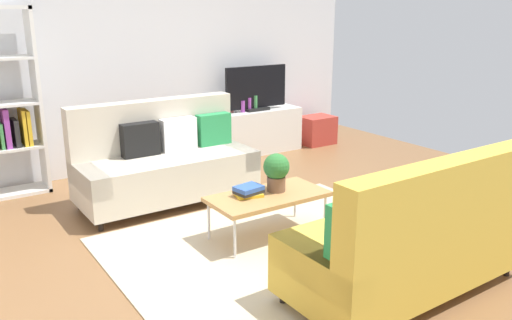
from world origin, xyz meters
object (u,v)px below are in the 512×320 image
Objects in this scene: table_book_0 at (249,194)px; bottle_2 at (255,103)px; couch_green at (411,239)px; vase_1 at (231,108)px; couch_beige at (165,162)px; bottle_0 at (243,106)px; storage_trunk at (317,130)px; tv at (256,89)px; potted_plant at (276,170)px; vase_0 at (219,109)px; tv_console at (255,131)px; bottle_1 at (249,105)px; coffee_table at (268,197)px.

bottle_2 is (1.71, 2.47, 0.32)m from table_book_0.
couch_green reaches higher than vase_1.
couch_green is 4.15m from vase_1.
couch_beige reaches higher than bottle_0.
storage_trunk is 1.57m from vase_1.
tv is (1.28, 3.98, 0.51)m from couch_green.
bottle_0 is (1.49, 2.47, 0.29)m from table_book_0.
couch_beige is 2.31m from tv.
potted_plant is 2.48× the size of vase_0.
tv_console reaches higher than storage_trunk.
bottle_0 is (-0.24, -0.04, 0.40)m from tv_console.
bottle_0 is at bearing -31.83° from vase_1.
table_book_0 is 2.90m from vase_1.
tv is 2.77× the size of potted_plant.
storage_trunk is (2.38, 3.90, -0.23)m from couch_green.
bottle_1 reaches higher than tv_console.
coffee_table is 0.79× the size of tv_console.
tv_console reaches higher than table_book_0.
bottle_1 is at bearing 72.86° from couch_green.
coffee_table is 4.58× the size of table_book_0.
table_book_0 is (-1.73, -2.51, 0.11)m from tv_console.
bottle_2 reaches higher than storage_trunk.
couch_beige is 1.00× the size of couch_green.
tv is at bearing -10.22° from vase_1.
tv is at bearing -150.36° from couch_beige.
bottle_0 reaches higher than potted_plant.
coffee_table is 3.05m from tv.
bottle_1 is at bearing 180.00° from bottle_2.
vase_1 is (-0.39, 0.07, -0.25)m from tv.
table_book_0 is (-1.73, -2.49, -0.52)m from tv.
bottle_2 is (-0.03, -0.04, 0.43)m from tv_console.
vase_0 is (0.86, 2.59, 0.09)m from potted_plant.
bottle_1 reaches higher than storage_trunk.
storage_trunk is 2.37× the size of bottle_2.
coffee_table is 2.82m from vase_0.
potted_plant is 2.87m from bottle_2.
bottle_2 is at bearing -9.24° from vase_0.
storage_trunk is at bearing -5.76° from vase_1.
bottle_2 is at bearing 176.95° from storage_trunk.
couch_green is 1.37× the size of tv_console.
vase_1 is (-1.49, 0.15, 0.48)m from storage_trunk.
coffee_table is 6.59× the size of bottle_0.
vase_1 reaches higher than tv_console.
storage_trunk is at bearing -4.16° from tv.
couch_green is at bearing -99.84° from vase_0.
tv reaches higher than vase_0.
bottle_1 reaches higher than table_book_0.
couch_green is at bearing -78.72° from coffee_table.
storage_trunk is 2.63× the size of bottle_1.
bottle_1 is (1.44, 2.54, 0.35)m from coffee_table.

